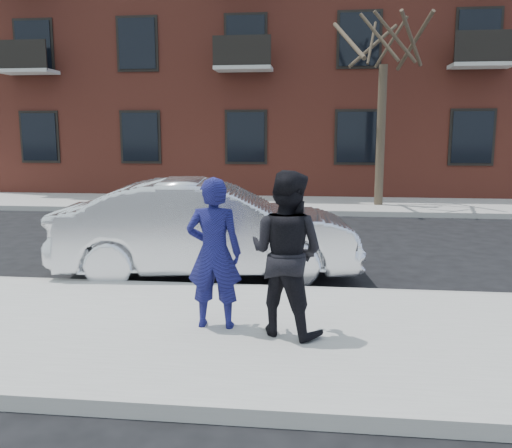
# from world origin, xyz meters

# --- Properties ---
(ground) EXTENTS (100.00, 100.00, 0.00)m
(ground) POSITION_xyz_m (0.00, 0.00, 0.00)
(ground) COLOR black
(ground) RESTS_ON ground
(near_sidewalk) EXTENTS (50.00, 3.50, 0.15)m
(near_sidewalk) POSITION_xyz_m (0.00, -0.25, 0.07)
(near_sidewalk) COLOR #999791
(near_sidewalk) RESTS_ON ground
(near_curb) EXTENTS (50.00, 0.10, 0.15)m
(near_curb) POSITION_xyz_m (0.00, 1.55, 0.07)
(near_curb) COLOR #999691
(near_curb) RESTS_ON ground
(far_sidewalk) EXTENTS (50.00, 3.50, 0.15)m
(far_sidewalk) POSITION_xyz_m (0.00, 11.25, 0.07)
(far_sidewalk) COLOR #999791
(far_sidewalk) RESTS_ON ground
(far_curb) EXTENTS (50.00, 0.10, 0.15)m
(far_curb) POSITION_xyz_m (0.00, 9.45, 0.07)
(far_curb) COLOR #999691
(far_curb) RESTS_ON ground
(apartment_building) EXTENTS (24.30, 10.30, 12.30)m
(apartment_building) POSITION_xyz_m (2.00, 18.00, 6.16)
(apartment_building) COLOR brown
(apartment_building) RESTS_ON ground
(street_tree) EXTENTS (3.60, 3.60, 6.80)m
(street_tree) POSITION_xyz_m (4.50, 11.00, 5.52)
(street_tree) COLOR #362A20
(street_tree) RESTS_ON far_sidewalk
(silver_sedan) EXTENTS (4.99, 2.30, 1.59)m
(silver_sedan) POSITION_xyz_m (0.88, 2.54, 0.79)
(silver_sedan) COLOR silver
(silver_sedan) RESTS_ON ground
(man_hoodie) EXTENTS (0.63, 0.49, 1.71)m
(man_hoodie) POSITION_xyz_m (1.50, -0.16, 1.00)
(man_hoodie) COLOR navy
(man_hoodie) RESTS_ON near_sidewalk
(man_peacoat) EXTENTS (1.07, 0.97, 1.79)m
(man_peacoat) POSITION_xyz_m (2.32, -0.27, 1.05)
(man_peacoat) COLOR black
(man_peacoat) RESTS_ON near_sidewalk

